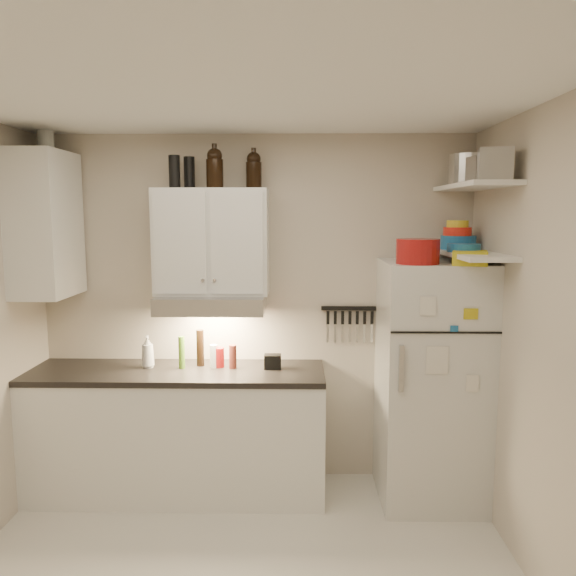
{
  "coord_description": "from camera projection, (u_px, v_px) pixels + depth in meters",
  "views": [
    {
      "loc": [
        0.31,
        -2.67,
        2.02
      ],
      "look_at": [
        0.25,
        0.9,
        1.55
      ],
      "focal_mm": 35.0,
      "sensor_mm": 36.0,
      "label": 1
    }
  ],
  "objects": [
    {
      "name": "ceiling",
      "position": [
        230.0,
        85.0,
        2.57
      ],
      "size": [
        3.2,
        3.0,
        0.02
      ],
      "primitive_type": "cube",
      "color": "white",
      "rests_on": "ground"
    },
    {
      "name": "back_wall",
      "position": [
        256.0,
        310.0,
        4.24
      ],
      "size": [
        3.2,
        0.02,
        2.6
      ],
      "primitive_type": "cube",
      "color": "beige",
      "rests_on": "ground"
    },
    {
      "name": "right_wall",
      "position": [
        565.0,
        364.0,
        2.72
      ],
      "size": [
        0.02,
        3.0,
        2.6
      ],
      "primitive_type": "cube",
      "color": "beige",
      "rests_on": "ground"
    },
    {
      "name": "base_cabinet",
      "position": [
        178.0,
        434.0,
        4.06
      ],
      "size": [
        2.1,
        0.6,
        0.88
      ],
      "primitive_type": "cube",
      "color": "white",
      "rests_on": "floor"
    },
    {
      "name": "countertop",
      "position": [
        177.0,
        372.0,
        4.0
      ],
      "size": [
        2.1,
        0.62,
        0.04
      ],
      "primitive_type": "cube",
      "color": "black",
      "rests_on": "base_cabinet"
    },
    {
      "name": "upper_cabinet",
      "position": [
        212.0,
        242.0,
        4.01
      ],
      "size": [
        0.8,
        0.33,
        0.75
      ],
      "primitive_type": "cube",
      "color": "white",
      "rests_on": "back_wall"
    },
    {
      "name": "side_cabinet",
      "position": [
        45.0,
        224.0,
        3.88
      ],
      "size": [
        0.33,
        0.55,
        1.0
      ],
      "primitive_type": "cube",
      "color": "white",
      "rests_on": "left_wall"
    },
    {
      "name": "range_hood",
      "position": [
        212.0,
        303.0,
        4.0
      ],
      "size": [
        0.76,
        0.46,
        0.12
      ],
      "primitive_type": "cube",
      "color": "silver",
      "rests_on": "back_wall"
    },
    {
      "name": "fridge",
      "position": [
        431.0,
        382.0,
        3.93
      ],
      "size": [
        0.7,
        0.68,
        1.7
      ],
      "primitive_type": "cube",
      "color": "silver",
      "rests_on": "floor"
    },
    {
      "name": "shelf_hi",
      "position": [
        474.0,
        186.0,
        3.62
      ],
      "size": [
        0.3,
        0.95,
        0.03
      ],
      "primitive_type": "cube",
      "color": "white",
      "rests_on": "right_wall"
    },
    {
      "name": "shelf_lo",
      "position": [
        471.0,
        254.0,
        3.68
      ],
      "size": [
        0.3,
        0.95,
        0.03
      ],
      "primitive_type": "cube",
      "color": "white",
      "rests_on": "right_wall"
    },
    {
      "name": "knife_strip",
      "position": [
        349.0,
        308.0,
        4.2
      ],
      "size": [
        0.42,
        0.02,
        0.03
      ],
      "primitive_type": "cube",
      "color": "black",
      "rests_on": "back_wall"
    },
    {
      "name": "dutch_oven",
      "position": [
        418.0,
        251.0,
        3.64
      ],
      "size": [
        0.33,
        0.33,
        0.16
      ],
      "primitive_type": "cylinder",
      "rotation": [
        0.0,
        0.0,
        0.2
      ],
      "color": "maroon",
      "rests_on": "fridge"
    },
    {
      "name": "book_stack",
      "position": [
        470.0,
        258.0,
        3.58
      ],
      "size": [
        0.28,
        0.31,
        0.09
      ],
      "primitive_type": "cube",
      "rotation": [
        0.0,
        0.0,
        -0.29
      ],
      "color": "gold",
      "rests_on": "fridge"
    },
    {
      "name": "spice_jar",
      "position": [
        431.0,
        253.0,
        3.83
      ],
      "size": [
        0.09,
        0.09,
        0.11
      ],
      "primitive_type": "cylinder",
      "rotation": [
        0.0,
        0.0,
        -0.42
      ],
      "color": "silver",
      "rests_on": "fridge"
    },
    {
      "name": "stock_pot",
      "position": [
        470.0,
        170.0,
        3.87
      ],
      "size": [
        0.3,
        0.3,
        0.21
      ],
      "primitive_type": "cylinder",
      "rotation": [
        0.0,
        0.0,
        -0.01
      ],
      "color": "silver",
      "rests_on": "shelf_hi"
    },
    {
      "name": "tin_a",
      "position": [
        483.0,
        170.0,
        3.6
      ],
      "size": [
        0.19,
        0.18,
        0.17
      ],
      "primitive_type": "cube",
      "rotation": [
        0.0,
        0.0,
        0.13
      ],
      "color": "#AAAAAD",
      "rests_on": "shelf_hi"
    },
    {
      "name": "tin_b",
      "position": [
        495.0,
        164.0,
        3.26
      ],
      "size": [
        0.22,
        0.22,
        0.19
      ],
      "primitive_type": "cube",
      "rotation": [
        0.0,
        0.0,
        -0.22
      ],
      "color": "#AAAAAD",
      "rests_on": "shelf_hi"
    },
    {
      "name": "bowl_teal",
      "position": [
        458.0,
        242.0,
        3.94
      ],
      "size": [
        0.24,
        0.24,
        0.1
      ],
      "primitive_type": "cylinder",
      "color": "#1C629D",
      "rests_on": "shelf_lo"
    },
    {
      "name": "bowl_orange",
      "position": [
        457.0,
        231.0,
        3.92
      ],
      "size": [
        0.19,
        0.19,
        0.06
      ],
      "primitive_type": "cylinder",
      "color": "red",
      "rests_on": "bowl_teal"
    },
    {
      "name": "bowl_yellow",
      "position": [
        458.0,
        224.0,
        3.91
      ],
      "size": [
        0.15,
        0.15,
        0.05
      ],
      "primitive_type": "cylinder",
      "color": "yellow",
      "rests_on": "bowl_orange"
    },
    {
      "name": "plates",
      "position": [
        464.0,
        248.0,
        3.68
      ],
      "size": [
        0.25,
        0.25,
        0.05
      ],
      "primitive_type": "cylinder",
      "rotation": [
        0.0,
        0.0,
        0.16
      ],
      "color": "#1C629D",
      "rests_on": "shelf_lo"
    },
    {
      "name": "growler_a",
      "position": [
        215.0,
        168.0,
        3.89
      ],
      "size": [
        0.15,
        0.15,
        0.28
      ],
      "primitive_type": null,
      "rotation": [
        0.0,
        0.0,
        -0.34
      ],
      "color": "black",
      "rests_on": "upper_cabinet"
    },
    {
      "name": "growler_b",
      "position": [
        254.0,
        170.0,
        3.98
      ],
      "size": [
        0.13,
        0.13,
        0.26
      ],
      "primitive_type": null,
      "rotation": [
        0.0,
        0.0,
        0.18
      ],
      "color": "black",
      "rests_on": "upper_cabinet"
    },
    {
      "name": "thermos_a",
      "position": [
        189.0,
        173.0,
        3.98
      ],
      "size": [
        0.09,
        0.09,
        0.22
      ],
      "primitive_type": "cylinder",
      "rotation": [
        0.0,
        0.0,
        0.12
      ],
      "color": "black",
      "rests_on": "upper_cabinet"
    },
    {
      "name": "thermos_b",
      "position": [
        174.0,
        172.0,
        3.88
      ],
      "size": [
        0.1,
        0.1,
        0.22
      ],
      "primitive_type": "cylinder",
      "rotation": [
        0.0,
        0.0,
        -0.29
      ],
      "color": "black",
      "rests_on": "upper_cabinet"
    },
    {
      "name": "side_jar",
      "position": [
        46.0,
        141.0,
        3.9
      ],
      "size": [
        0.12,
        0.12,
        0.15
      ],
      "primitive_type": "cylinder",
      "rotation": [
        0.0,
        0.0,
        0.09
      ],
      "color": "silver",
      "rests_on": "side_cabinet"
    },
    {
      "name": "soap_bottle",
      "position": [
        148.0,
        350.0,
        4.04
      ],
      "size": [
        0.11,
        0.11,
        0.26
      ],
      "primitive_type": "imported",
      "rotation": [
        0.0,
        0.0,
        0.11
      ],
      "color": "white",
      "rests_on": "countertop"
    },
    {
      "name": "pepper_mill",
      "position": [
        233.0,
        357.0,
        4.02
      ],
      "size": [
        0.06,
        0.06,
        0.17
      ],
      "primitive_type": "cylinder",
      "rotation": [
        0.0,
        0.0,
        -0.11
      ],
      "color": "#5C241B",
      "rests_on": "countertop"
    },
    {
      "name": "oil_bottle",
      "position": [
        182.0,
        352.0,
        4.02
      ],
      "size": [
        0.05,
        0.05,
        0.23
      ],
      "primitive_type": "cylinder",
      "rotation": [
        0.0,
        0.0,
        -0.17
      ],
      "color": "#446F1B",
      "rests_on": "countertop"
    },
    {
      "name": "vinegar_bottle",
      "position": [
        200.0,
        348.0,
        4.09
      ],
      "size": [
        0.06,
        0.06,
        0.27
      ],
      "primitive_type": "cylinder",
      "rotation": [
        0.0,
        0.0,
        0.1
      ],
      "color": "black",
      "rests_on": "countertop"
    },
    {
      "name": "clear_bottle",
      "position": [
        214.0,
        356.0,
        4.04
      ],
      "size": [
        0.07,
        0.07,
        0.17
      ],
      "primitive_type": "cylinder",
      "rotation": [
        0.0,
        0.0,
        0.42
      ],
      "color": "silver",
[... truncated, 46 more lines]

